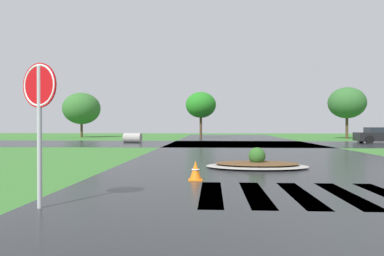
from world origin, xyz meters
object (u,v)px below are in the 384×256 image
at_px(stop_sign, 39,100).
at_px(traffic_cone, 196,171).
at_px(drainage_pipe_stack, 133,138).
at_px(median_island, 257,164).
at_px(car_blue_compact, 384,136).

height_order(stop_sign, traffic_cone, stop_sign).
bearing_deg(traffic_cone, drainage_pipe_stack, 107.39).
height_order(median_island, car_blue_compact, car_blue_compact).
xyz_separation_m(median_island, drainage_pipe_stack, (-7.94, 16.51, 0.27)).
relative_size(median_island, drainage_pipe_stack, 2.30).
bearing_deg(drainage_pipe_stack, median_island, -64.31).
xyz_separation_m(median_island, traffic_cone, (-1.90, -2.77, 0.11)).
xyz_separation_m(stop_sign, traffic_cone, (2.49, 3.21, -1.59)).
bearing_deg(median_island, car_blue_compact, 54.75).
bearing_deg(car_blue_compact, stop_sign, -122.36).
height_order(median_island, traffic_cone, median_island).
bearing_deg(car_blue_compact, median_island, -122.08).
relative_size(stop_sign, traffic_cone, 4.87).
bearing_deg(car_blue_compact, traffic_cone, -121.97).
bearing_deg(drainage_pipe_stack, stop_sign, -81.03).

